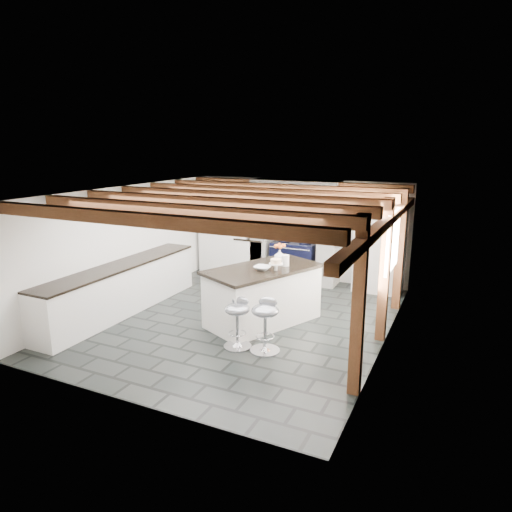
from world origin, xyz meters
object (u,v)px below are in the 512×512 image
at_px(range_cooker, 294,261).
at_px(bar_stool_near, 265,319).
at_px(kitchen_island, 263,294).
at_px(bar_stool_far, 238,317).

height_order(range_cooker, bar_stool_near, range_cooker).
bearing_deg(range_cooker, kitchen_island, -81.33).
relative_size(range_cooker, bar_stool_near, 1.18).
relative_size(range_cooker, bar_stool_far, 1.24).
height_order(bar_stool_near, bar_stool_far, bar_stool_near).
relative_size(range_cooker, kitchen_island, 0.44).
bearing_deg(bar_stool_far, bar_stool_near, -0.50).
bearing_deg(kitchen_island, range_cooker, 123.48).
height_order(range_cooker, kitchen_island, kitchen_island).
bearing_deg(bar_stool_near, bar_stool_far, 176.00).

